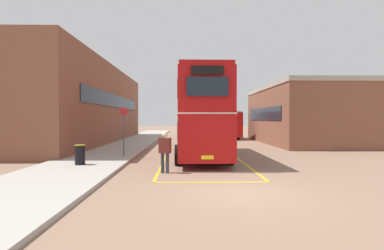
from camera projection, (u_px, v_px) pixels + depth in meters
The scene contains 10 objects.
ground_plane at pixel (207, 148), 23.66m from camera, with size 135.60×135.60×0.00m, color #846651.
sidewalk_left at pixel (128, 144), 25.93m from camera, with size 4.00×57.60×0.14m, color #A39E93.
brick_building_left at pixel (81, 105), 28.48m from camera, with size 6.57×25.96×7.00m.
depot_building_right at pixel (310, 115), 28.13m from camera, with size 8.71×14.11×5.22m.
double_decker_bus at pixel (201, 114), 17.99m from camera, with size 2.91×10.46×4.75m.
single_deck_bus at pixel (221, 124), 35.91m from camera, with size 3.47×9.80×3.02m.
pedestrian_boarding at pixel (165, 149), 12.67m from camera, with size 0.55×0.35×1.70m.
litter_bin at pixel (80, 155), 14.06m from camera, with size 0.48×0.48×0.92m.
bus_stop_sign at pixel (124, 127), 17.32m from camera, with size 0.44×0.08×2.74m.
bay_marking_yellow at pixel (203, 161), 16.11m from camera, with size 4.30×12.46×0.01m.
Camera 1 is at (-1.61, -9.19, 2.27)m, focal length 28.67 mm.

